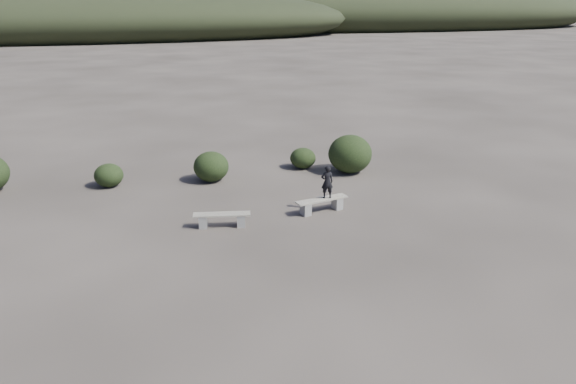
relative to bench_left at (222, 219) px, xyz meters
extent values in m
plane|color=#2F2925|center=(1.56, -4.08, -0.24)|extent=(1200.00, 1200.00, 0.00)
cube|color=slate|center=(-0.53, 0.07, -0.06)|extent=(0.26, 0.34, 0.35)
cube|color=slate|center=(0.53, -0.07, -0.06)|extent=(0.26, 0.34, 0.35)
cube|color=gray|center=(0.00, 0.00, 0.13)|extent=(1.62, 0.54, 0.04)
cube|color=slate|center=(2.51, 0.39, -0.06)|extent=(0.31, 0.37, 0.37)
cube|color=slate|center=(3.58, 0.68, -0.06)|extent=(0.31, 0.37, 0.37)
cube|color=gray|center=(3.05, 0.53, 0.15)|extent=(1.68, 0.77, 0.05)
imported|color=black|center=(3.21, 0.58, 0.67)|extent=(0.37, 0.25, 1.01)
ellipsoid|color=black|center=(-3.36, 4.41, 0.16)|extent=(0.97, 0.97, 0.80)
ellipsoid|color=black|center=(0.09, 4.26, 0.28)|extent=(1.23, 1.23, 1.05)
ellipsoid|color=black|center=(3.60, 5.11, 0.15)|extent=(0.97, 0.97, 0.77)
ellipsoid|color=black|center=(5.15, 4.22, 0.46)|extent=(1.59, 1.59, 1.39)
ellipsoid|color=black|center=(-23.44, 85.92, 2.46)|extent=(110.00, 40.00, 12.00)
ellipsoid|color=black|center=(36.56, 105.92, 2.91)|extent=(120.00, 44.00, 14.00)
ellipsoid|color=#313C32|center=(1.56, 155.92, 5.16)|extent=(190.00, 64.00, 24.00)
camera|label=1|loc=(-1.35, -14.62, 5.83)|focal=35.00mm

